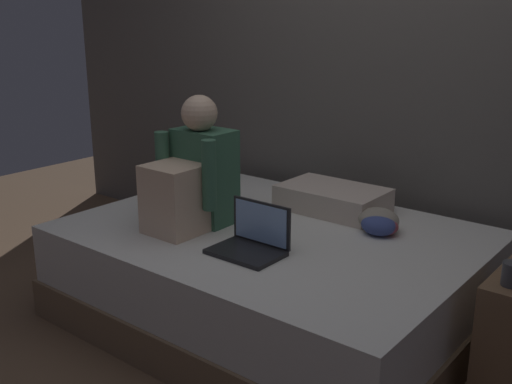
{
  "coord_description": "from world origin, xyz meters",
  "views": [
    {
      "loc": [
        1.52,
        -1.98,
        1.54
      ],
      "look_at": [
        -0.15,
        0.1,
        0.75
      ],
      "focal_mm": 42.74,
      "sensor_mm": 36.0,
      "label": 1
    }
  ],
  "objects_px": {
    "bed": "(272,275)",
    "laptop": "(252,240)",
    "mug": "(512,274)",
    "clothes_pile": "(379,222)",
    "person_sitting": "(193,178)",
    "pillow": "(333,199)"
  },
  "relations": [
    {
      "from": "bed",
      "to": "pillow",
      "type": "distance_m",
      "value": 0.55
    },
    {
      "from": "mug",
      "to": "laptop",
      "type": "bearing_deg",
      "value": -168.47
    },
    {
      "from": "bed",
      "to": "person_sitting",
      "type": "xyz_separation_m",
      "value": [
        -0.35,
        -0.2,
        0.5
      ]
    },
    {
      "from": "person_sitting",
      "to": "mug",
      "type": "height_order",
      "value": "person_sitting"
    },
    {
      "from": "person_sitting",
      "to": "clothes_pile",
      "type": "xyz_separation_m",
      "value": [
        0.78,
        0.49,
        -0.2
      ]
    },
    {
      "from": "bed",
      "to": "laptop",
      "type": "xyz_separation_m",
      "value": [
        0.11,
        -0.3,
        0.31
      ]
    },
    {
      "from": "pillow",
      "to": "bed",
      "type": "bearing_deg",
      "value": -98.68
    },
    {
      "from": "laptop",
      "to": "clothes_pile",
      "type": "xyz_separation_m",
      "value": [
        0.33,
        0.59,
        -0.0
      ]
    },
    {
      "from": "person_sitting",
      "to": "pillow",
      "type": "xyz_separation_m",
      "value": [
        0.42,
        0.65,
        -0.19
      ]
    },
    {
      "from": "person_sitting",
      "to": "pillow",
      "type": "distance_m",
      "value": 0.8
    },
    {
      "from": "pillow",
      "to": "mug",
      "type": "distance_m",
      "value": 1.22
    },
    {
      "from": "mug",
      "to": "pillow",
      "type": "bearing_deg",
      "value": 154.37
    },
    {
      "from": "laptop",
      "to": "clothes_pile",
      "type": "height_order",
      "value": "laptop"
    },
    {
      "from": "bed",
      "to": "mug",
      "type": "xyz_separation_m",
      "value": [
        1.17,
        -0.08,
        0.36
      ]
    },
    {
      "from": "pillow",
      "to": "mug",
      "type": "relative_size",
      "value": 6.22
    },
    {
      "from": "bed",
      "to": "laptop",
      "type": "bearing_deg",
      "value": -70.05
    },
    {
      "from": "mug",
      "to": "clothes_pile",
      "type": "height_order",
      "value": "mug"
    },
    {
      "from": "bed",
      "to": "pillow",
      "type": "bearing_deg",
      "value": 81.32
    },
    {
      "from": "bed",
      "to": "person_sitting",
      "type": "height_order",
      "value": "person_sitting"
    },
    {
      "from": "clothes_pile",
      "to": "pillow",
      "type": "bearing_deg",
      "value": 156.44
    },
    {
      "from": "mug",
      "to": "bed",
      "type": "bearing_deg",
      "value": 176.16
    },
    {
      "from": "laptop",
      "to": "mug",
      "type": "relative_size",
      "value": 3.56
    }
  ]
}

